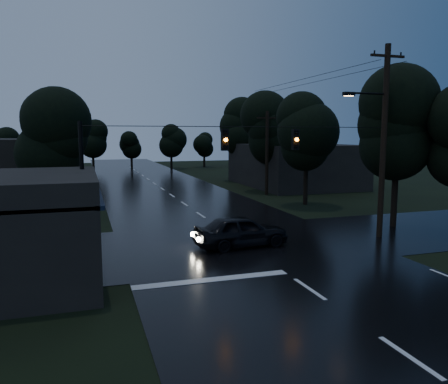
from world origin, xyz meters
TOP-DOWN VIEW (x-y plane):
  - ground at (0.00, 0.00)m, footprint 160.00×160.00m
  - main_road at (0.00, 30.00)m, footprint 12.00×120.00m
  - cross_street at (0.00, 12.00)m, footprint 60.00×9.00m
  - building_far_right at (14.00, 34.00)m, footprint 10.00×14.00m
  - building_far_left at (-14.00, 40.00)m, footprint 10.00×16.00m
  - utility_pole_main at (7.41, 11.00)m, footprint 3.50×0.30m
  - utility_pole_far at (8.30, 28.00)m, footprint 2.00×0.30m
  - anchor_pole_left at (-7.50, 11.00)m, footprint 0.18×0.18m
  - span_signals at (0.56, 10.99)m, footprint 15.00×0.37m
  - tree_corner_near at (10.00, 13.00)m, footprint 4.48×4.48m
  - tree_left_a at (-9.00, 22.00)m, footprint 3.92×3.92m
  - tree_left_b at (-9.60, 30.00)m, footprint 4.20×4.20m
  - tree_left_c at (-10.20, 40.00)m, footprint 4.48×4.48m
  - tree_right_a at (9.00, 22.00)m, footprint 4.20×4.20m
  - tree_right_b at (9.60, 30.00)m, footprint 4.48×4.48m
  - tree_right_c at (10.20, 40.00)m, footprint 4.76×4.76m
  - car at (-0.24, 11.37)m, footprint 4.74×2.22m

SIDE VIEW (x-z plane):
  - ground at x=0.00m, z-range 0.00..0.00m
  - main_road at x=0.00m, z-range -0.01..0.01m
  - cross_street at x=0.00m, z-range -0.01..0.01m
  - car at x=-0.24m, z-range 0.00..1.57m
  - building_far_right at x=14.00m, z-range 0.00..4.40m
  - building_far_left at x=-14.00m, z-range 0.00..5.00m
  - anchor_pole_left at x=-7.50m, z-range 0.00..6.00m
  - utility_pole_far at x=8.30m, z-range 0.13..7.63m
  - tree_left_a at x=-9.00m, z-range 1.11..9.37m
  - span_signals at x=0.56m, z-range 4.69..5.80m
  - utility_pole_main at x=7.41m, z-range 0.26..10.26m
  - tree_left_b at x=-9.60m, z-range 1.19..10.04m
  - tree_right_a at x=9.00m, z-range 1.19..10.04m
  - tree_corner_near at x=10.00m, z-range 1.27..10.71m
  - tree_left_c at x=-10.20m, z-range 1.27..10.71m
  - tree_right_b at x=9.60m, z-range 1.27..10.71m
  - tree_right_c at x=10.20m, z-range 1.35..11.38m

